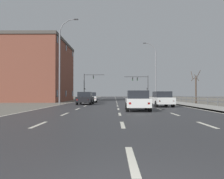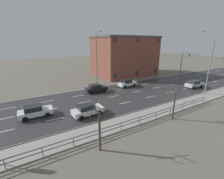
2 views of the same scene
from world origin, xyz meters
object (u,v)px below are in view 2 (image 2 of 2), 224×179
Objects in this scene: street_lamp_left_bank at (97,61)px; car_near_right at (96,88)px; car_far_right at (127,83)px; car_mid_centre at (87,110)px; traffic_signal_left at (184,60)px; brick_building at (124,56)px; street_lamp_midground at (209,65)px; car_far_left at (35,111)px; car_distant at (194,84)px.

car_near_right is at bearing -29.82° from street_lamp_left_bank.
car_mid_centre is (8.45, -12.58, 0.00)m from car_far_right.
traffic_signal_left is 18.35m from brick_building.
street_lamp_midground is 0.68× the size of brick_building.
street_lamp_midground is 22.91m from brick_building.
street_lamp_midground is at bearing 79.17° from car_far_left.
brick_building reaches higher than car_far_left.
street_lamp_midground is 2.69× the size of car_mid_centre.
street_lamp_midground is at bearing 44.75° from street_lamp_left_bank.
street_lamp_left_bank is 1.78× the size of traffic_signal_left.
car_distant is at bearing 56.68° from street_lamp_left_bank.
car_far_right is at bearing -121.30° from car_distant.
traffic_signal_left is 37.83m from car_mid_centre.
car_far_left is at bearing -78.59° from traffic_signal_left.
brick_building is at bearing 145.66° from car_far_right.
car_distant is at bearing 53.76° from car_far_right.
car_near_right is (0.01, -7.41, 0.00)m from car_far_right.
street_lamp_left_bank reaches higher than car_near_right.
brick_building is (-19.25, -4.86, 4.65)m from car_distant.
car_mid_centre is at bearing 64.36° from car_far_left.
street_lamp_left_bank reaches higher than street_lamp_midground.
street_lamp_midground is at bearing 36.67° from car_far_right.
street_lamp_left_bank is 14.72m from brick_building.
brick_building reaches higher than traffic_signal_left.
traffic_signal_left is 42.83m from car_far_left.
brick_building reaches higher than car_near_right.
street_lamp_left_bank is 0.69× the size of brick_building.
car_far_right is 14.24m from car_distant.
car_far_right is 1.00× the size of car_distant.
street_lamp_left_bank is at bearing 146.07° from car_mid_centre.
street_lamp_left_bank is 21.21m from car_distant.
traffic_signal_left reaches higher than car_distant.
traffic_signal_left is 1.53× the size of car_far_right.
traffic_signal_left is at bearing 89.09° from street_lamp_left_bank.
street_lamp_midground is 2.70× the size of car_distant.
car_far_right and car_mid_centre have the same top height.
street_lamp_midground reaches higher than car_distant.
street_lamp_left_bank reaches higher than traffic_signal_left.
car_far_right is at bearing -82.59° from traffic_signal_left.
traffic_signal_left is 0.39× the size of brick_building.
car_far_left and car_near_right have the same top height.
street_lamp_left_bank reaches higher than car_far_right.
car_mid_centre is at bearing -31.01° from street_lamp_left_bank.
car_distant is 0.25× the size of brick_building.
street_lamp_left_bank is 6.22m from car_near_right.
car_far_left is (-5.99, -27.92, -4.70)m from street_lamp_midground.
car_near_right is (3.04, -30.71, -3.38)m from traffic_signal_left.
traffic_signal_left reaches higher than car_far_left.
car_mid_centre is at bearing -44.66° from brick_building.
street_lamp_midground is at bearing 5.89° from brick_building.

